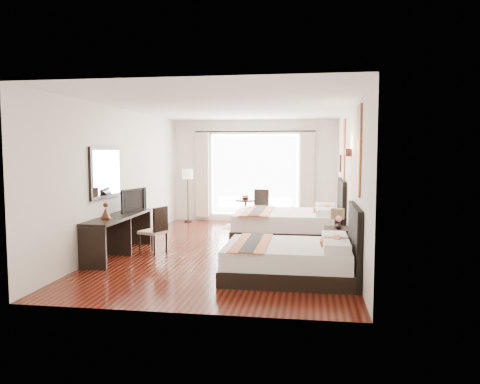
# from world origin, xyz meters

# --- Properties ---
(floor) EXTENTS (4.50, 7.50, 0.01)m
(floor) POSITION_xyz_m (0.00, 0.00, -0.01)
(floor) COLOR #370B0A
(floor) RESTS_ON ground
(ceiling) EXTENTS (4.50, 7.50, 0.02)m
(ceiling) POSITION_xyz_m (0.00, 0.00, 2.79)
(ceiling) COLOR white
(ceiling) RESTS_ON wall_headboard
(wall_headboard) EXTENTS (0.01, 7.50, 2.80)m
(wall_headboard) POSITION_xyz_m (2.25, 0.00, 1.40)
(wall_headboard) COLOR silver
(wall_headboard) RESTS_ON floor
(wall_desk) EXTENTS (0.01, 7.50, 2.80)m
(wall_desk) POSITION_xyz_m (-2.25, 0.00, 1.40)
(wall_desk) COLOR silver
(wall_desk) RESTS_ON floor
(wall_window) EXTENTS (4.50, 0.01, 2.80)m
(wall_window) POSITION_xyz_m (0.00, 3.75, 1.40)
(wall_window) COLOR silver
(wall_window) RESTS_ON floor
(wall_entry) EXTENTS (4.50, 0.01, 2.80)m
(wall_entry) POSITION_xyz_m (0.00, -3.75, 1.40)
(wall_entry) COLOR silver
(wall_entry) RESTS_ON floor
(window_glass) EXTENTS (2.40, 0.02, 2.20)m
(window_glass) POSITION_xyz_m (0.00, 3.73, 1.30)
(window_glass) COLOR white
(window_glass) RESTS_ON wall_window
(sheer_curtain) EXTENTS (2.30, 0.02, 2.10)m
(sheer_curtain) POSITION_xyz_m (0.00, 3.67, 1.30)
(sheer_curtain) COLOR white
(sheer_curtain) RESTS_ON wall_window
(drape_left) EXTENTS (0.35, 0.14, 2.35)m
(drape_left) POSITION_xyz_m (-1.45, 3.63, 1.28)
(drape_left) COLOR #B8AA8F
(drape_left) RESTS_ON floor
(drape_right) EXTENTS (0.35, 0.14, 2.35)m
(drape_right) POSITION_xyz_m (1.45, 3.63, 1.28)
(drape_right) COLOR #B8AA8F
(drape_right) RESTS_ON floor
(art_panel_near) EXTENTS (0.03, 0.50, 1.35)m
(art_panel_near) POSITION_xyz_m (2.23, -1.96, 1.95)
(art_panel_near) COLOR maroon
(art_panel_near) RESTS_ON wall_headboard
(art_panel_far) EXTENTS (0.03, 0.50, 1.35)m
(art_panel_far) POSITION_xyz_m (2.23, 1.21, 1.95)
(art_panel_far) COLOR maroon
(art_panel_far) RESTS_ON wall_headboard
(wall_sconce) EXTENTS (0.10, 0.14, 0.14)m
(wall_sconce) POSITION_xyz_m (2.19, -0.49, 1.92)
(wall_sconce) COLOR #442518
(wall_sconce) RESTS_ON wall_headboard
(mirror_frame) EXTENTS (0.04, 1.25, 0.95)m
(mirror_frame) POSITION_xyz_m (-2.22, -0.89, 1.55)
(mirror_frame) COLOR black
(mirror_frame) RESTS_ON wall_desk
(mirror_glass) EXTENTS (0.01, 1.12, 0.82)m
(mirror_glass) POSITION_xyz_m (-2.19, -0.89, 1.55)
(mirror_glass) COLOR white
(mirror_glass) RESTS_ON mirror_frame
(bed_near) EXTENTS (2.02, 1.57, 1.13)m
(bed_near) POSITION_xyz_m (1.30, -1.96, 0.30)
(bed_near) COLOR black
(bed_near) RESTS_ON floor
(bed_far) EXTENTS (2.36, 1.84, 1.33)m
(bed_far) POSITION_xyz_m (1.13, 1.21, 0.34)
(bed_far) COLOR black
(bed_far) RESTS_ON floor
(nightstand) EXTENTS (0.46, 0.57, 0.55)m
(nightstand) POSITION_xyz_m (2.03, -0.49, 0.28)
(nightstand) COLOR black
(nightstand) RESTS_ON floor
(table_lamp) EXTENTS (0.25, 0.25, 0.40)m
(table_lamp) POSITION_xyz_m (2.03, -0.40, 0.77)
(table_lamp) COLOR black
(table_lamp) RESTS_ON nightstand
(vase) EXTENTS (0.13, 0.13, 0.13)m
(vase) POSITION_xyz_m (2.04, -0.60, 0.57)
(vase) COLOR black
(vase) RESTS_ON nightstand
(console_desk) EXTENTS (0.50, 2.20, 0.76)m
(console_desk) POSITION_xyz_m (-1.99, -0.89, 0.38)
(console_desk) COLOR black
(console_desk) RESTS_ON floor
(television) EXTENTS (0.29, 0.80, 0.46)m
(television) POSITION_xyz_m (-1.97, -0.34, 0.98)
(television) COLOR black
(television) RESTS_ON console_desk
(bronze_figurine) EXTENTS (0.21, 0.21, 0.26)m
(bronze_figurine) POSITION_xyz_m (-1.99, -1.43, 0.89)
(bronze_figurine) COLOR #442518
(bronze_figurine) RESTS_ON console_desk
(desk_chair) EXTENTS (0.54, 0.54, 0.90)m
(desk_chair) POSITION_xyz_m (-1.39, -0.66, 0.28)
(desk_chair) COLOR beige
(desk_chair) RESTS_ON floor
(floor_lamp) EXTENTS (0.29, 0.29, 1.45)m
(floor_lamp) POSITION_xyz_m (-1.80, 3.35, 1.22)
(floor_lamp) COLOR black
(floor_lamp) RESTS_ON floor
(side_table) EXTENTS (0.57, 0.57, 0.65)m
(side_table) POSITION_xyz_m (-0.18, 3.29, 0.33)
(side_table) COLOR black
(side_table) RESTS_ON floor
(fruit_bowl) EXTENTS (0.23, 0.23, 0.05)m
(fruit_bowl) POSITION_xyz_m (-0.19, 3.29, 0.68)
(fruit_bowl) COLOR #432F17
(fruit_bowl) RESTS_ON side_table
(window_chair) EXTENTS (0.44, 0.44, 0.92)m
(window_chair) POSITION_xyz_m (0.23, 3.21, 0.28)
(window_chair) COLOR beige
(window_chair) RESTS_ON floor
(jute_rug) EXTENTS (1.18, 0.81, 0.01)m
(jute_rug) POSITION_xyz_m (-0.06, 2.73, 0.01)
(jute_rug) COLOR #9E865F
(jute_rug) RESTS_ON floor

